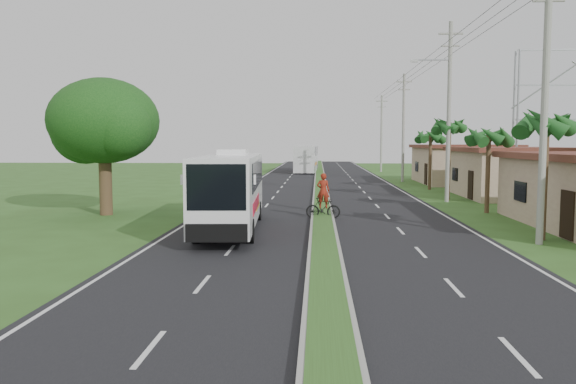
{
  "coord_description": "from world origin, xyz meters",
  "views": [
    {
      "loc": [
        -0.26,
        -20.39,
        4.0
      ],
      "look_at": [
        -1.59,
        4.58,
        1.8
      ],
      "focal_mm": 35.0,
      "sensor_mm": 36.0,
      "label": 1
    }
  ],
  "objects": [
    {
      "name": "palm_verge_d",
      "position": [
        9.3,
        28.0,
        4.55
      ],
      "size": [
        2.4,
        2.4,
        5.25
      ],
      "color": "#473321",
      "rests_on": "ground"
    },
    {
      "name": "billboard_lattice",
      "position": [
        22.0,
        30.0,
        6.82
      ],
      "size": [
        10.18,
        1.18,
        12.07
      ],
      "color": "gray",
      "rests_on": "ground"
    },
    {
      "name": "utility_pole_d",
      "position": [
        8.5,
        58.0,
        5.42
      ],
      "size": [
        1.6,
        0.28,
        10.5
      ],
      "color": "gray",
      "rests_on": "ground"
    },
    {
      "name": "palm_verge_a",
      "position": [
        9.0,
        3.0,
        4.74
      ],
      "size": [
        2.4,
        2.4,
        5.45
      ],
      "color": "#473321",
      "rests_on": "ground"
    },
    {
      "name": "utility_pole_c",
      "position": [
        8.5,
        38.0,
        5.67
      ],
      "size": [
        1.6,
        0.28,
        11.0
      ],
      "color": "gray",
      "rests_on": "ground"
    },
    {
      "name": "shop_mid",
      "position": [
        14.0,
        22.0,
        1.86
      ],
      "size": [
        7.6,
        10.6,
        3.67
      ],
      "color": "tan",
      "rests_on": "ground"
    },
    {
      "name": "ground",
      "position": [
        0.0,
        0.0,
        0.0
      ],
      "size": [
        180.0,
        180.0,
        0.0
      ],
      "primitive_type": "plane",
      "color": "#30521E",
      "rests_on": "ground"
    },
    {
      "name": "shade_tree",
      "position": [
        -12.11,
        10.02,
        5.03
      ],
      "size": [
        6.3,
        6.0,
        7.54
      ],
      "color": "#473321",
      "rests_on": "ground"
    },
    {
      "name": "utility_pole_a",
      "position": [
        8.5,
        2.0,
        5.67
      ],
      "size": [
        1.6,
        0.28,
        11.0
      ],
      "color": "gray",
      "rests_on": "ground"
    },
    {
      "name": "utility_pole_b",
      "position": [
        8.47,
        18.0,
        6.26
      ],
      "size": [
        3.2,
        0.28,
        12.0
      ],
      "color": "gray",
      "rests_on": "ground"
    },
    {
      "name": "motorcyclist",
      "position": [
        0.03,
        9.12,
        0.88
      ],
      "size": [
        1.85,
        0.67,
        2.4
      ],
      "rotation": [
        0.0,
        0.0,
        -0.09
      ],
      "color": "black",
      "rests_on": "ground"
    },
    {
      "name": "lane_edge_left",
      "position": [
        -6.7,
        20.0,
        0.0
      ],
      "size": [
        0.12,
        160.0,
        0.01
      ],
      "primitive_type": "cube",
      "color": "silver",
      "rests_on": "ground"
    },
    {
      "name": "coach_bus_main",
      "position": [
        -4.23,
        5.18,
        2.03
      ],
      "size": [
        3.06,
        11.54,
        3.69
      ],
      "rotation": [
        0.0,
        0.0,
        0.06
      ],
      "color": "white",
      "rests_on": "ground"
    },
    {
      "name": "median_strip",
      "position": [
        0.0,
        20.0,
        0.1
      ],
      "size": [
        1.2,
        160.0,
        0.18
      ],
      "color": "gray",
      "rests_on": "ground"
    },
    {
      "name": "road_asphalt",
      "position": [
        0.0,
        20.0,
        0.01
      ],
      "size": [
        14.0,
        160.0,
        0.02
      ],
      "primitive_type": "cube",
      "color": "black",
      "rests_on": "ground"
    },
    {
      "name": "palm_verge_c",
      "position": [
        8.8,
        19.0,
        5.12
      ],
      "size": [
        2.4,
        2.4,
        5.85
      ],
      "color": "#473321",
      "rests_on": "ground"
    },
    {
      "name": "lane_edge_right",
      "position": [
        6.7,
        20.0,
        0.0
      ],
      "size": [
        0.12,
        160.0,
        0.01
      ],
      "primitive_type": "cube",
      "color": "silver",
      "rests_on": "ground"
    },
    {
      "name": "coach_bus_far",
      "position": [
        -1.8,
        56.37,
        2.03
      ],
      "size": [
        3.12,
        12.39,
        3.58
      ],
      "rotation": [
        0.0,
        0.0,
        -0.04
      ],
      "color": "silver",
      "rests_on": "ground"
    },
    {
      "name": "shop_far",
      "position": [
        14.0,
        36.0,
        1.93
      ],
      "size": [
        8.6,
        11.6,
        3.82
      ],
      "color": "tan",
      "rests_on": "ground"
    },
    {
      "name": "palm_verge_b",
      "position": [
        9.4,
        12.0,
        4.36
      ],
      "size": [
        2.4,
        2.4,
        5.05
      ],
      "color": "#473321",
      "rests_on": "ground"
    }
  ]
}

